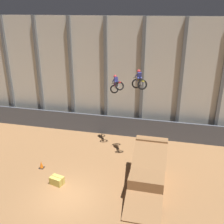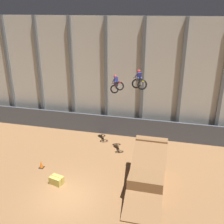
% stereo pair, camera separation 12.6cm
% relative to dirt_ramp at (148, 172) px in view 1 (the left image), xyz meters
% --- Properties ---
extents(ground_plane, '(60.00, 60.00, 0.00)m').
position_rel_dirt_ramp_xyz_m(ground_plane, '(-4.95, -2.61, -0.96)').
color(ground_plane, '#996B42').
extents(arena_back_wall, '(32.00, 0.40, 10.80)m').
position_rel_dirt_ramp_xyz_m(arena_back_wall, '(-4.95, 7.74, 4.44)').
color(arena_back_wall, beige).
rests_on(arena_back_wall, ground_plane).
extents(lower_barrier, '(31.36, 0.20, 1.89)m').
position_rel_dirt_ramp_xyz_m(lower_barrier, '(-4.95, 6.83, -0.01)').
color(lower_barrier, '#474C56').
rests_on(lower_barrier, ground_plane).
extents(dirt_ramp, '(2.27, 5.76, 2.86)m').
position_rel_dirt_ramp_xyz_m(dirt_ramp, '(0.00, 0.00, 0.00)').
color(dirt_ramp, olive).
rests_on(dirt_ramp, ground_plane).
extents(rider_bike_left_air, '(1.52, 1.81, 1.67)m').
position_rel_dirt_ramp_xyz_m(rider_bike_left_air, '(-3.36, 4.98, 4.58)').
color(rider_bike_left_air, black).
extents(rider_bike_right_air, '(1.37, 1.79, 1.59)m').
position_rel_dirt_ramp_xyz_m(rider_bike_right_air, '(-1.31, 3.35, 5.46)').
color(rider_bike_right_air, black).
extents(traffic_cone_near_ramp, '(0.36, 0.36, 0.58)m').
position_rel_dirt_ramp_xyz_m(traffic_cone_near_ramp, '(-8.13, 0.03, -0.68)').
color(traffic_cone_near_ramp, black).
rests_on(traffic_cone_near_ramp, ground_plane).
extents(hay_bale_trackside, '(1.02, 0.80, 0.57)m').
position_rel_dirt_ramp_xyz_m(hay_bale_trackside, '(-6.16, -1.50, -0.68)').
color(hay_bale_trackside, '#CCB751').
rests_on(hay_bale_trackside, ground_plane).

